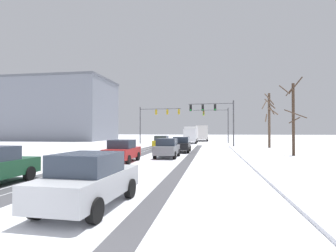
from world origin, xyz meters
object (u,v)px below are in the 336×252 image
object	(u,v)px
car_yellow_cab_lead	(162,142)
car_grey_third	(167,148)
office_building_far_left_block	(56,110)
car_silver_sixth	(89,180)
traffic_signal_near_right	(215,113)
bus_oncoming	(202,132)
traffic_signal_far_left	(156,116)
car_black_second	(181,145)
bare_tree_sidewalk_far	(269,118)
car_red_fourth	(122,151)
traffic_signal_far_right	(218,119)
box_truck_delivery	(191,134)
bare_tree_sidewalk_mid	(293,116)

from	to	relation	value
car_yellow_cab_lead	car_grey_third	bearing A→B (deg)	-77.00
office_building_far_left_block	car_silver_sixth	bearing A→B (deg)	-56.78
traffic_signal_near_right	bus_oncoming	xyz separation A→B (m)	(-2.70, 22.66, -2.81)
traffic_signal_near_right	office_building_far_left_block	size ratio (longest dim) A/B	0.25
traffic_signal_far_left	car_black_second	size ratio (longest dim) A/B	1.80
bare_tree_sidewalk_far	car_red_fourth	bearing A→B (deg)	-126.81
car_red_fourth	car_yellow_cab_lead	bearing A→B (deg)	90.23
traffic_signal_far_left	bare_tree_sidewalk_far	xyz separation A→B (m)	(17.20, -8.42, -0.82)
car_yellow_cab_lead	car_red_fourth	xyz separation A→B (m)	(0.06, -15.53, 0.00)
traffic_signal_far_left	car_grey_third	world-z (taller)	traffic_signal_far_left
traffic_signal_far_right	car_red_fourth	bearing A→B (deg)	-103.69
car_yellow_cab_lead	car_grey_third	xyz separation A→B (m)	(2.71, -11.73, 0.00)
traffic_signal_far_left	car_yellow_cab_lead	size ratio (longest dim) A/B	1.82
traffic_signal_far_left	traffic_signal_far_right	size ratio (longest dim) A/B	1.15
bare_tree_sidewalk_far	car_yellow_cab_lead	bearing A→B (deg)	-167.24
car_yellow_cab_lead	car_grey_third	world-z (taller)	same
traffic_signal_far_left	box_truck_delivery	size ratio (longest dim) A/B	1.00
traffic_signal_far_left	bare_tree_sidewalk_mid	distance (m)	26.11
traffic_signal_near_right	box_truck_delivery	distance (m)	11.92
car_red_fourth	bare_tree_sidewalk_mid	world-z (taller)	bare_tree_sidewalk_mid
traffic_signal_far_left	office_building_far_left_block	xyz separation A→B (m)	(-27.84, 13.54, 2.49)
traffic_signal_near_right	car_red_fourth	xyz separation A→B (m)	(-6.86, -19.38, -3.98)
traffic_signal_far_right	traffic_signal_far_left	bearing A→B (deg)	-159.35
traffic_signal_near_right	bare_tree_sidewalk_far	xyz separation A→B (m)	(7.15, -0.67, -0.79)
box_truck_delivery	bus_oncoming	bearing A→B (deg)	82.78
traffic_signal_far_left	bus_oncoming	xyz separation A→B (m)	(7.36, 14.91, -2.84)
traffic_signal_near_right	car_silver_sixth	xyz separation A→B (m)	(-4.08, -30.32, -3.98)
car_black_second	bare_tree_sidewalk_mid	size ratio (longest dim) A/B	0.57
traffic_signal_far_right	car_black_second	xyz separation A→B (m)	(-4.38, -21.74, -3.64)
bare_tree_sidewalk_mid	bare_tree_sidewalk_far	distance (m)	11.44
traffic_signal_near_right	car_yellow_cab_lead	distance (m)	8.87
car_red_fourth	bus_oncoming	distance (m)	42.27
car_red_fourth	bare_tree_sidewalk_far	size ratio (longest dim) A/B	0.57
traffic_signal_far_left	bare_tree_sidewalk_mid	bearing A→B (deg)	-49.55
car_red_fourth	bus_oncoming	size ratio (longest dim) A/B	0.37
car_grey_third	car_silver_sixth	xyz separation A→B (m)	(0.13, -14.74, 0.00)
box_truck_delivery	traffic_signal_far_left	bearing A→B (deg)	-153.28
traffic_signal_far_right	box_truck_delivery	xyz separation A→B (m)	(-4.96, -1.13, -2.82)
car_yellow_cab_lead	box_truck_delivery	xyz separation A→B (m)	(2.71, 14.54, 0.82)
box_truck_delivery	car_black_second	bearing A→B (deg)	-88.40
bare_tree_sidewalk_mid	bare_tree_sidewalk_far	xyz separation A→B (m)	(0.28, 11.43, 0.39)
traffic_signal_far_right	bare_tree_sidewalk_far	size ratio (longest dim) A/B	0.89
car_silver_sixth	box_truck_delivery	distance (m)	41.02
bare_tree_sidewalk_mid	office_building_far_left_block	size ratio (longest dim) A/B	0.27
traffic_signal_near_right	car_yellow_cab_lead	xyz separation A→B (m)	(-6.92, -3.86, -3.98)
car_yellow_cab_lead	car_black_second	world-z (taller)	same
bus_oncoming	traffic_signal_far_left	bearing A→B (deg)	-116.26
traffic_signal_far_right	bare_tree_sidewalk_far	world-z (taller)	bare_tree_sidewalk_far
car_silver_sixth	bare_tree_sidewalk_mid	size ratio (longest dim) A/B	0.57
car_grey_third	car_silver_sixth	size ratio (longest dim) A/B	0.99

